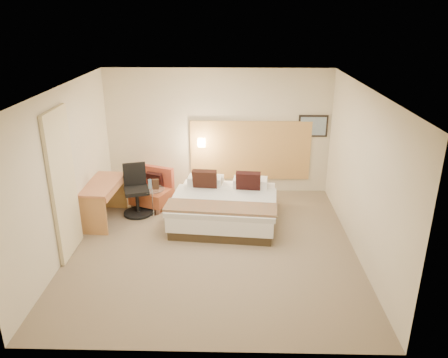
{
  "coord_description": "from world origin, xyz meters",
  "views": [
    {
      "loc": [
        0.34,
        -6.59,
        3.82
      ],
      "look_at": [
        0.17,
        0.64,
        0.99
      ],
      "focal_mm": 35.0,
      "sensor_mm": 36.0,
      "label": 1
    }
  ],
  "objects_px": {
    "bed": "(225,206)",
    "desk": "(104,191)",
    "lounge_chair": "(153,191)",
    "side_table": "(153,200)",
    "desk_chair": "(137,194)"
  },
  "relations": [
    {
      "from": "bed",
      "to": "desk",
      "type": "distance_m",
      "value": 2.31
    },
    {
      "from": "bed",
      "to": "lounge_chair",
      "type": "height_order",
      "value": "bed"
    },
    {
      "from": "side_table",
      "to": "desk_chair",
      "type": "bearing_deg",
      "value": -179.03
    },
    {
      "from": "lounge_chair",
      "to": "desk",
      "type": "height_order",
      "value": "desk"
    },
    {
      "from": "lounge_chair",
      "to": "desk",
      "type": "relative_size",
      "value": 0.72
    },
    {
      "from": "lounge_chair",
      "to": "side_table",
      "type": "distance_m",
      "value": 0.42
    },
    {
      "from": "bed",
      "to": "lounge_chair",
      "type": "relative_size",
      "value": 2.28
    },
    {
      "from": "bed",
      "to": "side_table",
      "type": "bearing_deg",
      "value": 169.22
    },
    {
      "from": "lounge_chair",
      "to": "side_table",
      "type": "relative_size",
      "value": 1.73
    },
    {
      "from": "bed",
      "to": "side_table",
      "type": "relative_size",
      "value": 3.94
    },
    {
      "from": "desk",
      "to": "side_table",
      "type": "bearing_deg",
      "value": 20.71
    },
    {
      "from": "desk_chair",
      "to": "lounge_chair",
      "type": "bearing_deg",
      "value": 60.04
    },
    {
      "from": "bed",
      "to": "desk",
      "type": "height_order",
      "value": "bed"
    },
    {
      "from": "side_table",
      "to": "desk",
      "type": "relative_size",
      "value": 0.42
    },
    {
      "from": "bed",
      "to": "side_table",
      "type": "xyz_separation_m",
      "value": [
        -1.43,
        0.27,
        -0.01
      ]
    }
  ]
}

